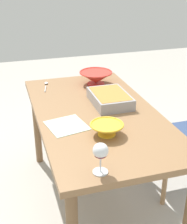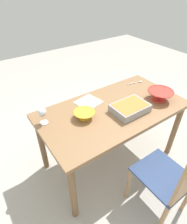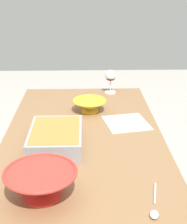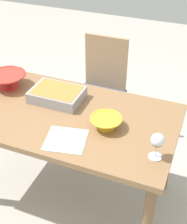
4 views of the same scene
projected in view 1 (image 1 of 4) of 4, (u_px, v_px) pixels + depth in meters
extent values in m
plane|color=#B2ADA3|center=(96.00, 201.00, 2.40)|extent=(8.00, 8.00, 0.00)
cube|color=olive|center=(96.00, 114.00, 2.09)|extent=(1.46, 0.78, 0.04)
cylinder|color=brown|center=(37.00, 126.00, 2.74)|extent=(0.06, 0.06, 0.72)
cylinder|color=brown|center=(109.00, 116.00, 2.91)|extent=(0.06, 0.06, 0.72)
cube|color=#334772|center=(180.00, 136.00, 2.39)|extent=(0.39, 0.43, 0.02)
cylinder|color=tan|center=(144.00, 154.00, 2.59)|extent=(0.04, 0.04, 0.44)
cylinder|color=tan|center=(165.00, 179.00, 2.29)|extent=(0.04, 0.04, 0.44)
cylinder|color=tan|center=(187.00, 146.00, 2.70)|extent=(0.04, 0.04, 0.44)
cylinder|color=white|center=(100.00, 172.00, 1.48)|extent=(0.07, 0.07, 0.01)
cylinder|color=white|center=(100.00, 164.00, 1.46)|extent=(0.01, 0.01, 0.08)
ellipsoid|color=white|center=(101.00, 151.00, 1.43)|extent=(0.07, 0.07, 0.07)
ellipsoid|color=#4C0A19|center=(101.00, 154.00, 1.43)|extent=(0.06, 0.06, 0.04)
cube|color=#99999E|center=(110.00, 99.00, 2.18)|extent=(0.34, 0.24, 0.08)
cube|color=#B27A38|center=(110.00, 95.00, 2.17)|extent=(0.31, 0.22, 0.02)
cylinder|color=yellow|center=(107.00, 134.00, 1.80)|extent=(0.10, 0.10, 0.01)
cone|color=yellow|center=(107.00, 129.00, 1.78)|extent=(0.18, 0.18, 0.06)
torus|color=yellow|center=(107.00, 124.00, 1.77)|extent=(0.19, 0.19, 0.01)
cylinder|color=red|center=(96.00, 84.00, 2.54)|extent=(0.14, 0.14, 0.01)
cone|color=red|center=(96.00, 78.00, 2.52)|extent=(0.25, 0.25, 0.09)
torus|color=red|center=(96.00, 72.00, 2.50)|extent=(0.26, 0.26, 0.01)
cylinder|color=silver|center=(45.00, 89.00, 2.44)|extent=(0.12, 0.03, 0.01)
ellipsoid|color=silver|center=(46.00, 83.00, 2.54)|extent=(0.05, 0.04, 0.01)
cube|color=#B2CCB7|center=(67.00, 125.00, 1.90)|extent=(0.27, 0.26, 0.00)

